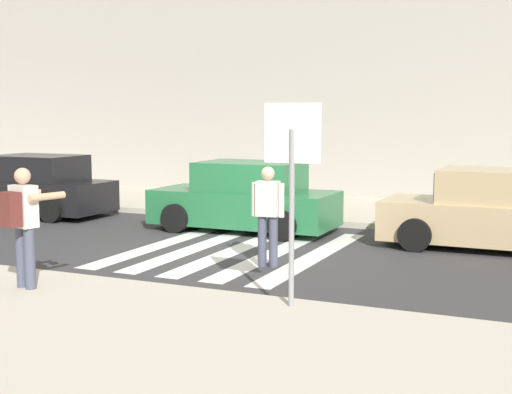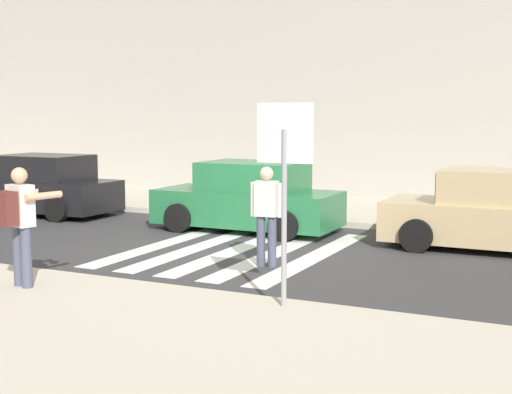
{
  "view_description": "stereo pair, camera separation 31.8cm",
  "coord_description": "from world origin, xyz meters",
  "px_view_note": "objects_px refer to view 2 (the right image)",
  "views": [
    {
      "loc": [
        5.9,
        -11.98,
        2.64
      ],
      "look_at": [
        0.6,
        -0.2,
        1.1
      ],
      "focal_mm": 50.0,
      "sensor_mm": 36.0,
      "label": 1
    },
    {
      "loc": [
        6.19,
        -11.84,
        2.64
      ],
      "look_at": [
        0.6,
        -0.2,
        1.1
      ],
      "focal_mm": 50.0,
      "sensor_mm": 36.0,
      "label": 2
    }
  ],
  "objects_px": {
    "photographer_with_backpack": "(19,216)",
    "parked_car_green": "(249,199)",
    "stop_sign": "(285,159)",
    "pedestrian_crossing": "(267,211)",
    "parked_car_tan": "(496,213)",
    "parked_car_black": "(42,187)"
  },
  "relations": [
    {
      "from": "parked_car_green",
      "to": "photographer_with_backpack",
      "type": "bearing_deg",
      "value": -93.64
    },
    {
      "from": "pedestrian_crossing",
      "to": "parked_car_tan",
      "type": "height_order",
      "value": "pedestrian_crossing"
    },
    {
      "from": "parked_car_black",
      "to": "parked_car_tan",
      "type": "bearing_deg",
      "value": 0.0
    },
    {
      "from": "photographer_with_backpack",
      "to": "stop_sign",
      "type": "bearing_deg",
      "value": 10.36
    },
    {
      "from": "photographer_with_backpack",
      "to": "parked_car_tan",
      "type": "bearing_deg",
      "value": 49.09
    },
    {
      "from": "stop_sign",
      "to": "photographer_with_backpack",
      "type": "bearing_deg",
      "value": -169.64
    },
    {
      "from": "parked_car_black",
      "to": "parked_car_green",
      "type": "bearing_deg",
      "value": 0.0
    },
    {
      "from": "parked_car_black",
      "to": "parked_car_tan",
      "type": "height_order",
      "value": "same"
    },
    {
      "from": "stop_sign",
      "to": "pedestrian_crossing",
      "type": "relative_size",
      "value": 1.52
    },
    {
      "from": "photographer_with_backpack",
      "to": "parked_car_tan",
      "type": "height_order",
      "value": "photographer_with_backpack"
    },
    {
      "from": "stop_sign",
      "to": "photographer_with_backpack",
      "type": "height_order",
      "value": "stop_sign"
    },
    {
      "from": "photographer_with_backpack",
      "to": "parked_car_green",
      "type": "distance_m",
      "value": 6.59
    },
    {
      "from": "pedestrian_crossing",
      "to": "photographer_with_backpack",
      "type": "bearing_deg",
      "value": -125.24
    },
    {
      "from": "photographer_with_backpack",
      "to": "parked_car_green",
      "type": "xyz_separation_m",
      "value": [
        0.42,
        6.56,
        -0.44
      ]
    },
    {
      "from": "photographer_with_backpack",
      "to": "parked_car_green",
      "type": "height_order",
      "value": "photographer_with_backpack"
    },
    {
      "from": "stop_sign",
      "to": "parked_car_black",
      "type": "xyz_separation_m",
      "value": [
        -9.38,
        5.86,
        -1.32
      ]
    },
    {
      "from": "pedestrian_crossing",
      "to": "parked_car_green",
      "type": "height_order",
      "value": "pedestrian_crossing"
    },
    {
      "from": "parked_car_tan",
      "to": "parked_car_green",
      "type": "bearing_deg",
      "value": 180.0
    },
    {
      "from": "photographer_with_backpack",
      "to": "parked_car_black",
      "type": "relative_size",
      "value": 0.42
    },
    {
      "from": "parked_car_black",
      "to": "parked_car_tan",
      "type": "xyz_separation_m",
      "value": [
        11.25,
        0.0,
        0.0
      ]
    },
    {
      "from": "photographer_with_backpack",
      "to": "parked_car_black",
      "type": "height_order",
      "value": "photographer_with_backpack"
    },
    {
      "from": "stop_sign",
      "to": "parked_car_tan",
      "type": "xyz_separation_m",
      "value": [
        1.87,
        5.86,
        -1.32
      ]
    }
  ]
}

